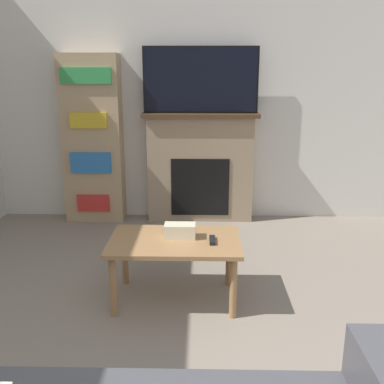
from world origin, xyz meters
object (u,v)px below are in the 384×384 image
Objects in this scene: fireplace at (200,167)px; tv at (200,80)px; coffee_table at (174,248)px; bookshelf at (92,140)px.

fireplace is 1.04× the size of tv.
fireplace is at bearing 84.59° from coffee_table.
bookshelf is at bearing -179.91° from tv.
bookshelf is at bearing -178.92° from fireplace.
coffee_table is 0.52× the size of bookshelf.
fireplace is 0.92m from tv.
tv is at bearing -90.00° from fireplace.
coffee_table is 2.10m from bookshelf.
fireplace is at bearing 90.00° from tv.
fireplace is 1.83m from coffee_table.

